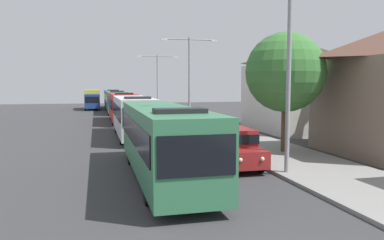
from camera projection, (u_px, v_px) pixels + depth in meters
The scene contains 12 objects.
bus_lead at pixel (163, 139), 16.39m from camera, with size 2.58×11.59×3.21m.
bus_second_in_line at pixel (133, 115), 29.22m from camera, with size 2.58×10.95×3.21m.
bus_middle at pixel (122, 106), 41.35m from camera, with size 2.58×10.92×3.21m.
bus_fourth_in_line at pixel (116, 101), 53.97m from camera, with size 2.58×10.51×3.21m.
bus_rear at pixel (112, 98), 65.66m from camera, with size 2.58×12.39×3.21m.
white_suv at pixel (233, 146), 18.68m from camera, with size 1.86×4.55×1.90m.
box_truck_oncoming at pixel (92, 99), 62.44m from camera, with size 2.35×8.17×3.15m.
streetlamp_near at pixel (289, 51), 16.53m from camera, with size 5.62×0.28×8.74m.
streetlamp_mid at pixel (189, 73), 34.15m from camera, with size 5.11×0.28×8.04m.
streetlamp_far at pixel (157, 78), 51.75m from camera, with size 5.57×0.28×7.86m.
roadside_tree at pixel (285, 72), 21.85m from camera, with size 4.55×4.55×6.84m.
house_distant_gabled at pixel (304, 87), 33.26m from camera, with size 8.43×9.82×7.53m.
Camera 1 is at (-4.04, -5.47, 4.00)m, focal length 35.90 mm.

